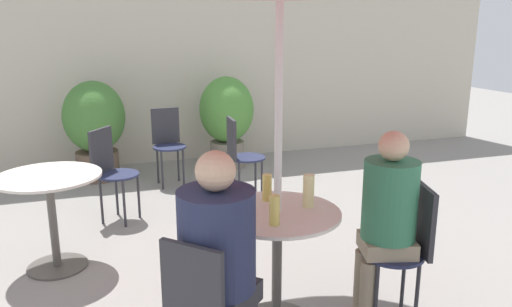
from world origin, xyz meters
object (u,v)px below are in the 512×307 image
object	(u,v)px
bistro_chair_3	(239,151)
seated_person_1	(387,212)
potted_plant_1	(227,116)
beer_glass_0	(243,198)
beer_glass_2	(309,191)
potted_plant_0	(95,125)
cafe_table_near	(277,242)
bistro_chair_4	(110,166)
bistro_chair_2	(168,139)
beer_glass_3	(267,187)
bistro_chair_1	(408,241)
seated_person_0	(219,255)
beer_glass_1	(274,210)
cafe_table_far	(51,200)
bistro_chair_0	(203,307)

from	to	relation	value
bistro_chair_3	seated_person_1	xyz separation A→B (m)	(0.19, -2.41, 0.19)
seated_person_1	potted_plant_1	size ratio (longest dim) A/B	1.03
beer_glass_0	potted_plant_1	bearing A→B (deg)	76.61
beer_glass_0	potted_plant_1	distance (m)	3.52
beer_glass_2	potted_plant_0	world-z (taller)	potted_plant_0
cafe_table_near	bistro_chair_4	size ratio (longest dim) A/B	0.85
bistro_chair_2	beer_glass_3	bearing A→B (deg)	-90.10
bistro_chair_1	bistro_chair_2	size ratio (longest dim) A/B	1.00
bistro_chair_4	seated_person_0	size ratio (longest dim) A/B	0.70
bistro_chair_3	beer_glass_2	world-z (taller)	beer_glass_2
seated_person_0	seated_person_1	size ratio (longest dim) A/B	1.03
bistro_chair_2	bistro_chair_3	xyz separation A→B (m)	(0.62, -0.80, 0.00)
potted_plant_1	bistro_chair_4	bearing A→B (deg)	-136.43
bistro_chair_3	seated_person_0	bearing A→B (deg)	163.97
potted_plant_0	cafe_table_near	bearing A→B (deg)	-74.40
bistro_chair_1	beer_glass_1	xyz separation A→B (m)	(-0.84, 0.03, 0.28)
seated_person_1	potted_plant_1	world-z (taller)	seated_person_1
cafe_table_near	beer_glass_1	size ratio (longest dim) A/B	4.45
cafe_table_far	bistro_chair_0	xyz separation A→B (m)	(0.76, -1.74, -0.01)
bistro_chair_2	bistro_chair_4	bearing A→B (deg)	-128.85
bistro_chair_4	beer_glass_2	xyz separation A→B (m)	(1.07, -2.05, 0.30)
seated_person_0	potted_plant_0	world-z (taller)	seated_person_0
bistro_chair_3	potted_plant_1	world-z (taller)	potted_plant_1
potted_plant_0	potted_plant_1	size ratio (longest dim) A/B	1.00
bistro_chair_3	beer_glass_3	xyz separation A→B (m)	(-0.42, -2.03, 0.28)
bistro_chair_4	potted_plant_1	world-z (taller)	potted_plant_1
cafe_table_near	beer_glass_1	bearing A→B (deg)	-115.58
cafe_table_near	beer_glass_3	distance (m)	0.34
bistro_chair_4	beer_glass_3	bearing A→B (deg)	-118.02
bistro_chair_4	beer_glass_0	bearing A→B (deg)	-124.43
cafe_table_near	bistro_chair_2	distance (m)	3.04
beer_glass_1	cafe_table_far	bearing A→B (deg)	131.75
beer_glass_3	bistro_chair_3	bearing A→B (deg)	78.39
cafe_table_near	bistro_chair_1	xyz separation A→B (m)	(0.75, -0.22, -0.01)
bistro_chair_1	potted_plant_1	bearing A→B (deg)	-161.97
beer_glass_3	beer_glass_1	bearing A→B (deg)	-103.69
beer_glass_0	bistro_chair_4	bearing A→B (deg)	108.70
bistro_chair_3	beer_glass_1	distance (m)	2.48
potted_plant_0	beer_glass_2	bearing A→B (deg)	-71.31
bistro_chair_1	potted_plant_0	size ratio (longest dim) A/B	0.75
cafe_table_near	potted_plant_0	world-z (taller)	potted_plant_0
cafe_table_far	beer_glass_3	world-z (taller)	beer_glass_3
cafe_table_far	bistro_chair_1	world-z (taller)	bistro_chair_1
beer_glass_1	beer_glass_2	bearing A→B (deg)	34.31
seated_person_1	potted_plant_0	size ratio (longest dim) A/B	1.03
bistro_chair_0	beer_glass_3	distance (m)	0.98
bistro_chair_3	beer_glass_2	bearing A→B (deg)	176.53
beer_glass_0	beer_glass_2	size ratio (longest dim) A/B	0.83
bistro_chair_0	seated_person_1	world-z (taller)	seated_person_1
seated_person_1	beer_glass_3	size ratio (longest dim) A/B	7.30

